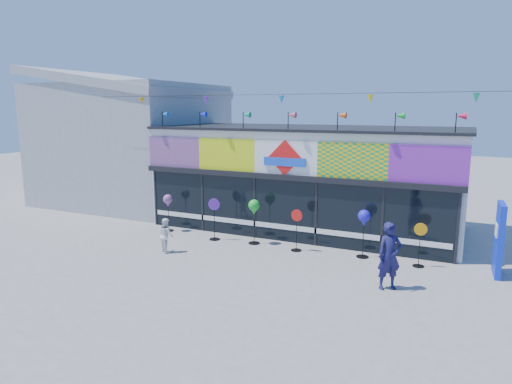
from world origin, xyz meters
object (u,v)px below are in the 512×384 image
Objects in this scene: spinner_0 at (168,202)px; adult_man at (389,256)px; spinner_1 at (214,218)px; spinner_5 at (420,244)px; spinner_3 at (297,229)px; spinner_4 at (364,219)px; blue_sign at (499,239)px; spinner_2 at (254,208)px; child at (166,235)px.

adult_man is at bearing -14.57° from spinner_0.
spinner_1 reaches higher than spinner_5.
spinner_4 is (2.22, 0.27, 0.51)m from spinner_3.
blue_sign reaches higher than spinner_2.
spinner_1 is 6.97m from adult_man.
adult_man is at bearing -17.12° from spinner_1.
spinner_5 is 8.24m from child.
blue_sign is 11.63m from spinner_0.
spinner_1 is at bearing -173.59° from spinner_2.
blue_sign is 2.18m from spinner_5.
blue_sign is 1.55× the size of spinner_5.
child is at bearing -159.82° from spinner_4.
spinner_3 is at bearing 0.75° from spinner_1.
spinner_1 is 3.23m from spinner_3.
blue_sign is at bearing 6.10° from spinner_5.
adult_man is at bearing -31.41° from spinner_3.
adult_man is at bearing -140.73° from blue_sign.
spinner_5 is (9.49, -0.12, -0.46)m from spinner_0.
spinner_4 is (7.72, 0.05, 0.09)m from spinner_0.
spinner_2 is 1.76m from spinner_3.
spinner_1 is at bearing -178.76° from spinner_5.
spinner_2 is 0.88× the size of adult_man.
child is (-6.20, -2.28, -0.70)m from spinner_4.
spinner_0 is 1.07× the size of spinner_5.
spinner_2 is 3.22m from child.
spinner_2 is (-7.80, -0.21, 0.22)m from blue_sign.
spinner_0 is (-11.63, -0.11, 0.11)m from blue_sign.
adult_man reaches higher than spinner_4.
spinner_5 is 0.75× the size of adult_man.
spinner_4 is at bearing 178.15° from blue_sign.
adult_man reaches higher than spinner_5.
spinner_1 is 1.64m from spinner_2.
spinner_3 is 0.91× the size of spinner_4.
child is (-3.98, -2.00, -0.18)m from spinner_3.
spinner_0 is 0.93× the size of spinner_4.
spinner_2 reaches higher than spinner_0.
spinner_1 is at bearing 179.52° from blue_sign.
adult_man is (8.94, -2.32, -0.27)m from spinner_0.
spinner_4 is 1.16× the size of spinner_5.
spinner_3 is 3.99m from spinner_5.
spinner_2 is at bearing -177.90° from spinner_4.
blue_sign is 9.37m from spinner_1.
blue_sign reaches higher than spinner_4.
adult_man is (-0.56, -2.21, 0.19)m from spinner_5.
spinner_4 reaches higher than spinner_5.
child is (-0.75, -1.96, -0.24)m from spinner_1.
spinner_0 is at bearing 179.30° from spinner_5.
spinner_0 is 0.91× the size of spinner_2.
spinner_4 is (3.89, 0.14, -0.02)m from spinner_2.
child is (-2.31, -2.14, -0.72)m from spinner_2.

